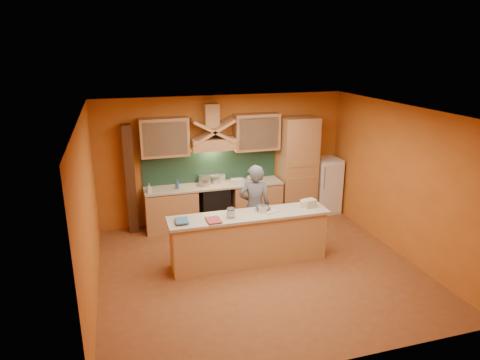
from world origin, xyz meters
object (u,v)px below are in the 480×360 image
object	(u,v)px
stove	(214,205)
kitchen_scale	(262,209)
fridge	(326,185)
person	(255,207)
mixing_bowl	(263,209)

from	to	relation	value
stove	kitchen_scale	xyz separation A→B (m)	(0.46, -1.86, 0.55)
stove	fridge	bearing A→B (deg)	0.00
fridge	person	world-z (taller)	person
fridge	stove	bearing A→B (deg)	180.00
person	mixing_bowl	world-z (taller)	person
fridge	person	distance (m)	2.60
kitchen_scale	mixing_bowl	bearing A→B (deg)	69.68
kitchen_scale	stove	bearing A→B (deg)	112.42
fridge	mixing_bowl	distance (m)	2.86
fridge	person	size ratio (longest dim) A/B	0.77
stove	kitchen_scale	distance (m)	1.99
stove	kitchen_scale	bearing A→B (deg)	-76.22
fridge	kitchen_scale	world-z (taller)	fridge
stove	mixing_bowl	bearing A→B (deg)	-74.57
fridge	mixing_bowl	size ratio (longest dim) A/B	4.98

